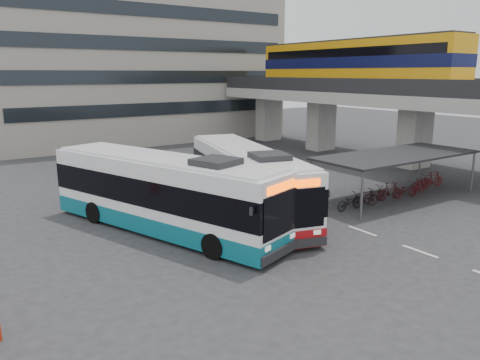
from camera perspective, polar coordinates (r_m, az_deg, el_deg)
ground at (r=20.27m, az=9.96°, el=-7.44°), size 120.00×120.00×0.00m
viaduct at (r=40.61m, az=14.65°, el=11.46°), size 8.00×32.00×9.68m
bike_shelter at (r=27.98m, az=18.37°, el=0.54°), size 10.00×4.00×2.54m
office_block at (r=53.49m, az=-13.33°, el=18.52°), size 30.00×15.00×25.00m
road_markings at (r=20.29m, az=21.09°, el=-8.11°), size 0.15×7.60×0.01m
bus_main at (r=23.67m, az=0.81°, el=-0.11°), size 5.61×12.25×3.55m
bus_teal at (r=21.18m, az=-9.27°, el=-1.71°), size 6.56×12.55×3.65m
pedestrian at (r=19.89m, az=9.65°, el=-5.14°), size 0.55×0.72×1.77m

